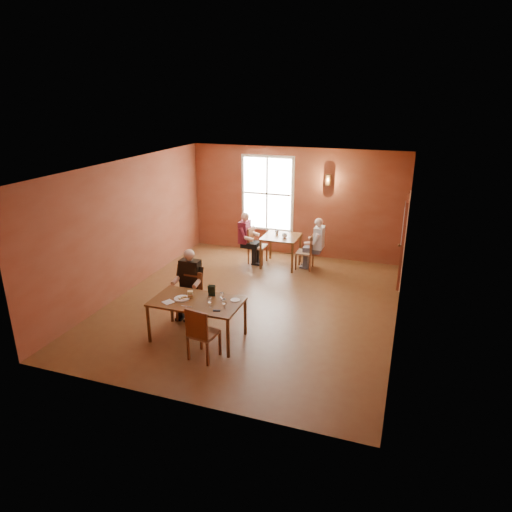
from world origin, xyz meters
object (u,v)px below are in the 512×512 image
(diner_white, at_px, (306,245))
(chair_diner_white, at_px, (305,252))
(diner_maroon, at_px, (257,239))
(diner_main, at_px, (188,289))
(chair_empty, at_px, (204,332))
(chair_diner_maroon, at_px, (258,245))
(second_table, at_px, (281,251))
(main_table, at_px, (198,320))
(chair_diner_main, at_px, (189,297))

(diner_white, bearing_deg, chair_diner_white, 90.00)
(diner_maroon, bearing_deg, diner_white, 90.00)
(diner_main, distance_m, diner_white, 3.90)
(diner_main, relative_size, diner_white, 1.03)
(chair_diner_white, relative_size, diner_maroon, 0.69)
(chair_empty, xyz_separation_m, chair_diner_maroon, (-0.66, 4.76, -0.00))
(chair_empty, distance_m, chair_diner_white, 4.80)
(diner_main, distance_m, second_table, 3.69)
(second_table, bearing_deg, chair_diner_maroon, 180.00)
(main_table, height_order, diner_white, diner_white)
(second_table, bearing_deg, chair_diner_main, -104.11)
(diner_main, xyz_separation_m, second_table, (0.89, 3.57, -0.27))
(chair_empty, relative_size, chair_diner_maroon, 1.01)
(diner_white, height_order, diner_maroon, diner_maroon)
(diner_main, xyz_separation_m, diner_maroon, (0.21, 3.57, -0.01))
(chair_empty, height_order, chair_diner_white, chair_empty)
(main_table, bearing_deg, chair_empty, -55.18)
(chair_diner_main, bearing_deg, diner_white, -113.91)
(chair_diner_maroon, bearing_deg, diner_main, -3.85)
(chair_diner_main, xyz_separation_m, chair_diner_maroon, (0.24, 3.54, 0.01))
(chair_diner_main, relative_size, diner_maroon, 0.71)
(chair_diner_main, height_order, chair_diner_maroon, chair_diner_maroon)
(main_table, distance_m, diner_maroon, 4.21)
(chair_diner_main, bearing_deg, diner_maroon, -93.40)
(chair_diner_white, bearing_deg, diner_maroon, 90.00)
(main_table, height_order, chair_diner_maroon, chair_diner_maroon)
(diner_main, xyz_separation_m, chair_diner_maroon, (0.24, 3.57, -0.19))
(chair_diner_white, height_order, diner_maroon, diner_maroon)
(chair_empty, xyz_separation_m, chair_diner_white, (0.64, 4.76, -0.03))
(chair_diner_main, xyz_separation_m, second_table, (0.89, 3.54, -0.07))
(chair_diner_main, bearing_deg, diner_main, 90.00)
(chair_empty, distance_m, diner_white, 4.81)
(main_table, xyz_separation_m, chair_diner_maroon, (-0.26, 4.19, 0.10))
(main_table, distance_m, second_table, 4.21)
(diner_white, xyz_separation_m, diner_maroon, (-1.36, 0.00, 0.01))
(diner_maroon, bearing_deg, chair_diner_maroon, 90.00)
(second_table, xyz_separation_m, diner_maroon, (-0.68, 0.00, 0.26))
(chair_diner_white, distance_m, diner_white, 0.20)
(diner_main, distance_m, chair_diner_white, 3.90)
(diner_main, height_order, chair_diner_white, diner_main)
(main_table, height_order, diner_maroon, diner_maroon)
(second_table, distance_m, chair_diner_maroon, 0.65)
(chair_diner_maroon, bearing_deg, main_table, 3.55)
(second_table, relative_size, chair_diner_white, 1.00)
(chair_empty, xyz_separation_m, second_table, (-0.01, 4.76, -0.08))
(chair_diner_white, height_order, chair_diner_maroon, chair_diner_maroon)
(main_table, xyz_separation_m, diner_white, (1.07, 4.19, 0.27))
(chair_diner_main, relative_size, chair_diner_maroon, 0.98)
(chair_empty, relative_size, diner_maroon, 0.73)
(chair_empty, relative_size, diner_white, 0.75)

